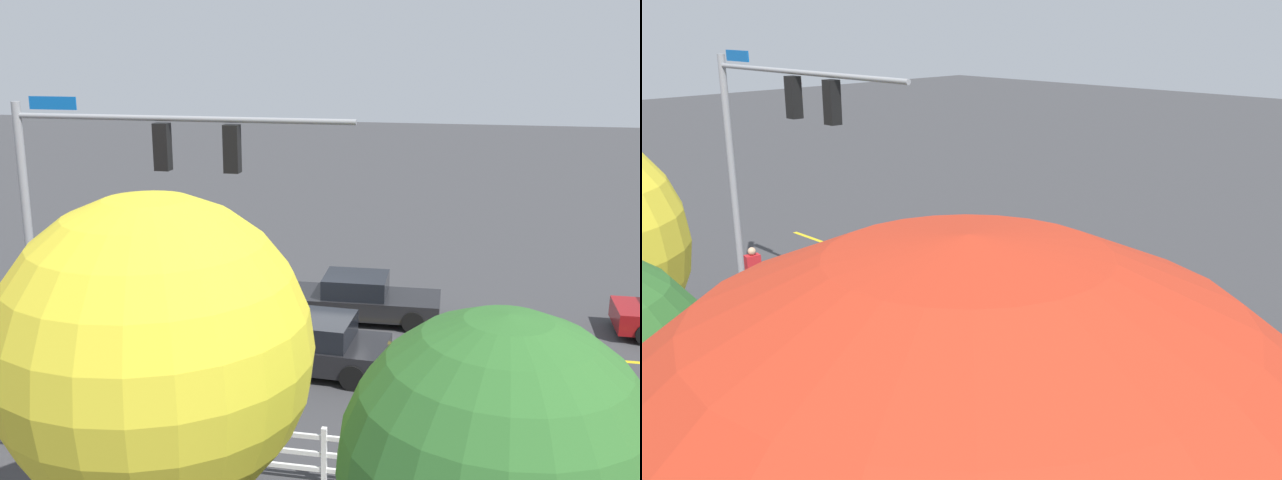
{
  "view_description": "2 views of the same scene",
  "coord_description": "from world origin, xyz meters",
  "views": [
    {
      "loc": [
        -4.03,
        19.5,
        8.02
      ],
      "look_at": [
        -0.01,
        -0.03,
        2.84
      ],
      "focal_mm": 42.59,
      "sensor_mm": 36.0,
      "label": 1
    },
    {
      "loc": [
        -12.52,
        14.13,
        7.71
      ],
      "look_at": [
        0.29,
        0.94,
        2.0
      ],
      "focal_mm": 40.23,
      "sensor_mm": 36.0,
      "label": 2
    }
  ],
  "objects": [
    {
      "name": "lane_center_stripe",
      "position": [
        -4.0,
        0.0,
        0.0
      ],
      "size": [
        28.0,
        0.16,
        0.01
      ],
      "primitive_type": "cube",
      "color": "gold",
      "rests_on": "ground_plane"
    },
    {
      "name": "pedestrian",
      "position": [
        4.67,
        4.74,
        0.93
      ],
      "size": [
        0.32,
        0.44,
        1.69
      ],
      "rotation": [
        0.0,
        0.0,
        6.12
      ],
      "color": "#3F3F42",
      "rests_on": "ground_plane"
    },
    {
      "name": "white_rail_fence",
      "position": [
        -3.0,
        7.09,
        0.6
      ],
      "size": [
        26.1,
        0.1,
        1.15
      ],
      "color": "white",
      "rests_on": "ground_plane"
    },
    {
      "name": "car_2",
      "position": [
        -0.22,
        2.09,
        0.67
      ],
      "size": [
        4.02,
        2.18,
        1.4
      ],
      "rotation": [
        0.0,
        0.0,
        -0.06
      ],
      "color": "black",
      "rests_on": "ground_plane"
    },
    {
      "name": "car_1",
      "position": [
        -0.92,
        -1.75,
        0.64
      ],
      "size": [
        4.56,
        1.98,
        1.36
      ],
      "rotation": [
        0.0,
        0.0,
        3.17
      ],
      "color": "black",
      "rests_on": "ground_plane"
    },
    {
      "name": "signal_assembly",
      "position": [
        3.69,
        4.48,
        4.88
      ],
      "size": [
        7.6,
        0.38,
        6.92
      ],
      "color": "gray",
      "rests_on": "ground_plane"
    },
    {
      "name": "ground_plane",
      "position": [
        0.0,
        0.0,
        0.0
      ],
      "size": [
        120.0,
        120.0,
        0.0
      ],
      "primitive_type": "plane",
      "color": "#38383A"
    }
  ]
}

